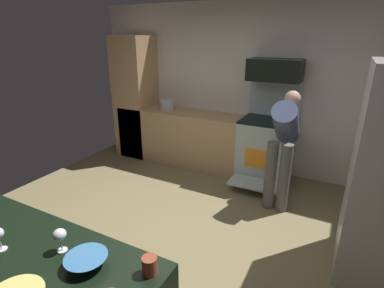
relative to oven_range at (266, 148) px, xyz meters
The scene contains 11 objects.
ground_plane 2.09m from the oven_range, 104.27° to the right, with size 5.20×4.80×0.02m, color olive.
wall_back 1.01m from the oven_range, 143.21° to the left, with size 5.20×0.12×2.60m, color silver.
lower_cabinet_run 1.40m from the oven_range, behind, with size 2.40×0.60×0.90m, color tan.
cabinet_column 2.46m from the oven_range, behind, with size 0.60×0.60×2.10m, color tan.
oven_range is the anchor object (origin of this frame).
microwave 1.14m from the oven_range, 90.00° to the left, with size 0.74×0.38×0.30m, color black.
person_cook 0.79m from the oven_range, 61.19° to the right, with size 0.31×0.68×1.44m.
mixing_bowl_small 3.35m from the oven_range, 93.22° to the right, with size 0.24×0.24×0.06m, color teal.
wine_glass_near 3.36m from the oven_range, 97.08° to the right, with size 0.08×0.08×0.15m.
mug_coffee 3.23m from the oven_range, 87.20° to the right, with size 0.08×0.08×0.10m, color brown.
stock_pot 1.81m from the oven_range, behind, with size 0.24×0.24×0.18m, color silver.
Camera 1 is at (1.44, -2.25, 2.11)m, focal length 27.88 mm.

